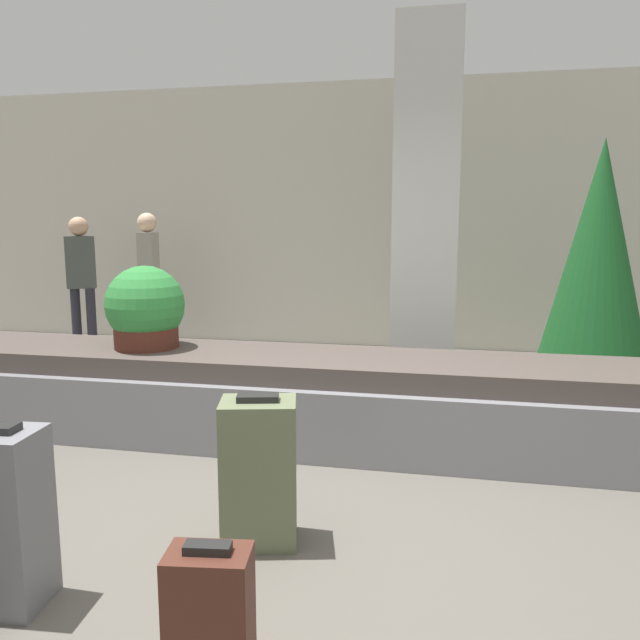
{
  "coord_description": "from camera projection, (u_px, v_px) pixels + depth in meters",
  "views": [
    {
      "loc": [
        0.87,
        -2.66,
        1.53
      ],
      "look_at": [
        0.0,
        1.49,
        0.86
      ],
      "focal_mm": 35.0,
      "sensor_mm": 36.0,
      "label": 1
    }
  ],
  "objects": [
    {
      "name": "back_wall",
      "position": [
        379.0,
        217.0,
        7.59
      ],
      "size": [
        18.0,
        0.06,
        3.2
      ],
      "color": "beige",
      "rests_on": "ground_plane"
    },
    {
      "name": "suitcase_0",
      "position": [
        210.0,
        620.0,
        2.03
      ],
      "size": [
        0.3,
        0.21,
        0.51
      ],
      "rotation": [
        0.0,
        0.0,
        0.14
      ],
      "color": "#472319",
      "rests_on": "ground_plane"
    },
    {
      "name": "suitcase_3",
      "position": [
        259.0,
        471.0,
        2.97
      ],
      "size": [
        0.41,
        0.34,
        0.73
      ],
      "rotation": [
        0.0,
        0.0,
        0.24
      ],
      "color": "#5B6647",
      "rests_on": "ground_plane"
    },
    {
      "name": "suitcase_2",
      "position": [
        3.0,
        519.0,
        2.47
      ],
      "size": [
        0.33,
        0.29,
        0.76
      ],
      "rotation": [
        0.0,
        0.0,
        0.08
      ],
      "color": "slate",
      "rests_on": "ground_plane"
    },
    {
      "name": "carousel",
      "position": [
        320.0,
        400.0,
        4.38
      ],
      "size": [
        8.66,
        0.95,
        0.61
      ],
      "color": "gray",
      "rests_on": "ground_plane"
    },
    {
      "name": "pillar",
      "position": [
        426.0,
        214.0,
        5.36
      ],
      "size": [
        0.54,
        0.54,
        3.2
      ],
      "color": "silver",
      "rests_on": "ground_plane"
    },
    {
      "name": "traveler_0",
      "position": [
        149.0,
        269.0,
        7.49
      ],
      "size": [
        0.31,
        0.35,
        1.64
      ],
      "rotation": [
        0.0,
        0.0,
        -1.38
      ],
      "color": "#282833",
      "rests_on": "ground_plane"
    },
    {
      "name": "potted_plant_0",
      "position": [
        145.0,
        310.0,
        4.57
      ],
      "size": [
        0.58,
        0.58,
        0.61
      ],
      "color": "#4C2319",
      "rests_on": "carousel"
    },
    {
      "name": "traveler_1",
      "position": [
        81.0,
        273.0,
        7.31
      ],
      "size": [
        0.37,
        0.31,
        1.59
      ],
      "rotation": [
        0.0,
        0.0,
        -2.65
      ],
      "color": "#282833",
      "rests_on": "ground_plane"
    },
    {
      "name": "decorated_tree",
      "position": [
        598.0,
        255.0,
        5.72
      ],
      "size": [
        1.01,
        1.01,
        2.29
      ],
      "color": "#4C331E",
      "rests_on": "ground_plane"
    },
    {
      "name": "ground_plane",
      "position": [
        257.0,
        545.0,
        2.99
      ],
      "size": [
        18.0,
        18.0,
        0.0
      ],
      "primitive_type": "plane",
      "color": "#59544C"
    }
  ]
}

